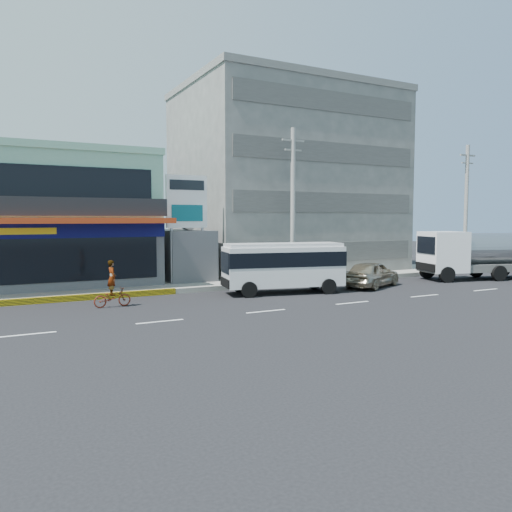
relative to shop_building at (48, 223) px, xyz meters
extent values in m
plane|color=black|center=(8.00, -13.95, -4.00)|extent=(120.00, 120.00, 0.00)
cube|color=gray|center=(13.00, -4.45, -3.85)|extent=(70.00, 5.00, 0.30)
cube|color=#4B4B50|center=(0.00, 0.05, -2.00)|extent=(12.00, 10.00, 4.00)
cube|color=#8BC6A9|center=(0.00, 0.05, 2.00)|extent=(12.00, 10.00, 4.00)
cube|color=#BF3916|center=(0.00, -5.75, 0.15)|extent=(12.40, 1.80, 0.30)
cube|color=#0B0E53|center=(0.00, -5.00, -0.40)|extent=(12.00, 0.12, 0.80)
cube|color=black|center=(0.00, -4.97, -1.90)|extent=(11.00, 0.06, 2.60)
cube|color=gray|center=(18.00, 1.05, 3.00)|extent=(16.00, 12.00, 14.00)
cube|color=#4B4B50|center=(8.00, -1.95, -2.25)|extent=(3.00, 6.00, 3.50)
cylinder|color=slate|center=(8.00, -2.95, -0.42)|extent=(1.50, 1.50, 0.15)
cylinder|color=gray|center=(6.50, -4.75, -0.75)|extent=(0.16, 0.16, 6.50)
cylinder|color=gray|center=(8.50, -4.75, -0.75)|extent=(0.16, 0.16, 6.50)
cube|color=white|center=(7.50, -4.75, 1.30)|extent=(2.60, 0.18, 3.20)
cylinder|color=#999993|center=(14.00, -6.55, 1.00)|extent=(0.30, 0.30, 10.00)
cube|color=#999993|center=(14.00, -6.55, 5.20)|extent=(1.60, 0.12, 0.12)
cube|color=#999993|center=(14.00, -6.55, 4.60)|extent=(1.20, 0.10, 0.10)
cylinder|color=#999993|center=(30.00, -6.55, 1.00)|extent=(0.30, 0.30, 10.00)
cube|color=#999993|center=(30.00, -6.55, 5.20)|extent=(1.60, 0.12, 0.12)
cube|color=#999993|center=(30.00, -6.55, 4.60)|extent=(1.20, 0.10, 0.10)
cube|color=silver|center=(11.60, -9.44, -2.45)|extent=(7.08, 3.44, 2.23)
cube|color=black|center=(11.60, -9.44, -2.01)|extent=(7.14, 3.50, 0.82)
cube|color=silver|center=(11.60, -9.44, -1.23)|extent=(6.85, 3.21, 0.19)
cylinder|color=black|center=(9.11, -10.03, -3.56)|extent=(0.91, 0.44, 0.87)
cylinder|color=black|center=(9.53, -7.93, -3.56)|extent=(0.91, 0.44, 0.87)
cylinder|color=black|center=(13.67, -10.95, -3.56)|extent=(0.91, 0.44, 0.87)
cylinder|color=black|center=(14.10, -8.86, -3.56)|extent=(0.91, 0.44, 0.87)
imported|color=tan|center=(17.74, -9.83, -3.17)|extent=(5.23, 3.80, 1.65)
cube|color=white|center=(24.42, -9.37, -2.02)|extent=(3.16, 3.16, 2.78)
cube|color=#595956|center=(27.30, -10.18, -3.14)|extent=(8.87, 4.58, 0.53)
cylinder|color=gray|center=(28.33, -10.47, -1.86)|extent=(6.37, 3.78, 2.24)
cylinder|color=black|center=(23.68, -10.44, -3.46)|extent=(1.12, 0.60, 1.07)
cylinder|color=black|center=(24.34, -8.08, -3.46)|extent=(1.12, 0.60, 1.07)
cylinder|color=black|center=(27.48, -11.51, -3.46)|extent=(1.12, 0.60, 1.07)
cylinder|color=black|center=(28.15, -9.14, -3.46)|extent=(1.12, 0.60, 1.07)
cylinder|color=black|center=(30.31, -9.75, -3.46)|extent=(1.12, 0.60, 1.07)
imported|color=#601A0D|center=(1.97, -9.52, -3.53)|extent=(1.81, 0.74, 0.93)
imported|color=#66594C|center=(1.97, -9.52, -2.58)|extent=(0.45, 0.65, 1.70)
camera|label=1|loc=(-2.88, -33.83, 0.25)|focal=35.00mm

